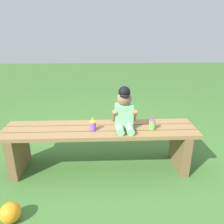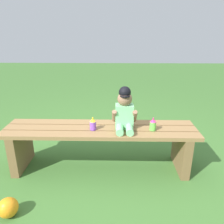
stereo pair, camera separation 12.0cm
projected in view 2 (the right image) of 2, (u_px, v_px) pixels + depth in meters
ground_plane at (101, 167)px, 2.25m from camera, size 16.00×16.00×0.00m
park_bench at (100, 140)px, 2.14m from camera, size 1.85×0.41×0.44m
child_figure at (125, 111)px, 2.02m from camera, size 0.23×0.27×0.40m
sippy_cup_left at (93, 124)px, 2.04m from camera, size 0.06×0.06×0.12m
sippy_cup_right at (153, 124)px, 2.02m from camera, size 0.06×0.06×0.12m
toy_ball at (8, 208)px, 1.63m from camera, size 0.15×0.15×0.15m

